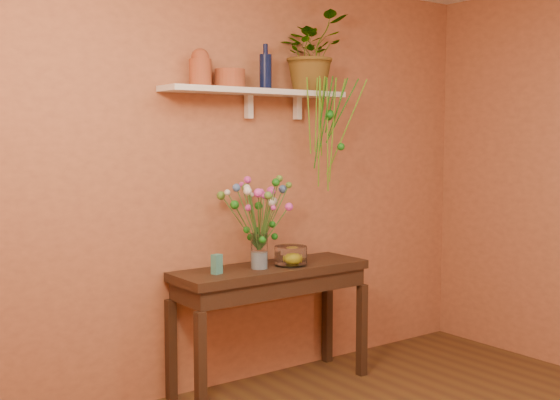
% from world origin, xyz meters
% --- Properties ---
extents(room, '(4.04, 4.04, 2.70)m').
position_xyz_m(room, '(0.00, 0.00, 1.35)').
color(room, '#513619').
rests_on(room, ground).
extents(sideboard, '(1.32, 0.42, 0.80)m').
position_xyz_m(sideboard, '(0.09, 1.77, 0.68)').
color(sideboard, '#362316').
rests_on(sideboard, ground).
extents(wall_shelf, '(1.30, 0.24, 0.19)m').
position_xyz_m(wall_shelf, '(0.06, 1.87, 1.92)').
color(wall_shelf, white).
rests_on(wall_shelf, room).
extents(terracotta_jug, '(0.15, 0.15, 0.23)m').
position_xyz_m(terracotta_jug, '(-0.35, 1.89, 2.05)').
color(terracotta_jug, '#9D3926').
rests_on(terracotta_jug, wall_shelf).
extents(terracotta_pot, '(0.20, 0.20, 0.12)m').
position_xyz_m(terracotta_pot, '(-0.14, 1.88, 2.00)').
color(terracotta_pot, '#9D3926').
rests_on(terracotta_pot, wall_shelf).
extents(blue_bottle, '(0.09, 0.09, 0.29)m').
position_xyz_m(blue_bottle, '(0.12, 1.88, 2.06)').
color(blue_bottle, '#0A1337').
rests_on(blue_bottle, wall_shelf).
extents(spider_plant, '(0.55, 0.50, 0.52)m').
position_xyz_m(spider_plant, '(0.49, 1.87, 2.20)').
color(spider_plant, '#1A6F17').
rests_on(spider_plant, wall_shelf).
extents(plant_fronds, '(0.43, 0.25, 0.75)m').
position_xyz_m(plant_fronds, '(0.53, 1.71, 1.73)').
color(plant_fronds, '#1A6F17').
rests_on(plant_fronds, wall_shelf).
extents(glass_vase, '(0.11, 0.11, 0.22)m').
position_xyz_m(glass_vase, '(-0.02, 1.74, 0.90)').
color(glass_vase, white).
rests_on(glass_vase, sideboard).
extents(bouquet, '(0.45, 0.46, 0.47)m').
position_xyz_m(bouquet, '(-0.03, 1.74, 1.22)').
color(bouquet, '#386B28').
rests_on(bouquet, glass_vase).
extents(glass_bowl, '(0.21, 0.21, 0.13)m').
position_xyz_m(glass_bowl, '(0.20, 1.71, 0.86)').
color(glass_bowl, white).
rests_on(glass_bowl, sideboard).
extents(lemon, '(0.08, 0.08, 0.08)m').
position_xyz_m(lemon, '(0.22, 1.72, 0.85)').
color(lemon, yellow).
rests_on(lemon, glass_bowl).
extents(carton, '(0.07, 0.06, 0.12)m').
position_xyz_m(carton, '(-0.33, 1.75, 0.86)').
color(carton, teal).
rests_on(carton, sideboard).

